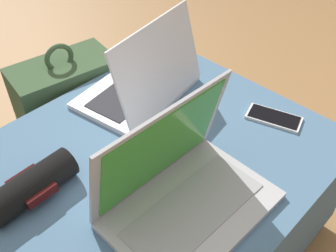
{
  "coord_description": "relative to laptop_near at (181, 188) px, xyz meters",
  "views": [
    {
      "loc": [
        -0.48,
        -0.51,
        1.11
      ],
      "look_at": [
        0.02,
        -0.02,
        0.47
      ],
      "focal_mm": 42.0,
      "sensor_mm": 36.0,
      "label": 1
    }
  ],
  "objects": [
    {
      "name": "cell_phone",
      "position": [
        0.39,
        0.01,
        -0.05
      ],
      "size": [
        0.11,
        0.16,
        0.01
      ],
      "rotation": [
        0.0,
        0.0,
        0.31
      ],
      "color": "white",
      "rests_on": "ottoman"
    },
    {
      "name": "wrist_brace",
      "position": [
        -0.22,
        0.25,
        -0.02
      ],
      "size": [
        0.21,
        0.09,
        0.07
      ],
      "rotation": [
        0.0,
        0.0,
        0.04
      ],
      "color": "black",
      "rests_on": "ottoman"
    },
    {
      "name": "ottoman",
      "position": [
        0.08,
        0.15,
        -0.25
      ],
      "size": [
        0.84,
        0.74,
        0.39
      ],
      "color": "#2A3D4E",
      "rests_on": "ground_plane"
    },
    {
      "name": "backpack",
      "position": [
        0.12,
        0.64,
        -0.24
      ],
      "size": [
        0.36,
        0.27,
        0.49
      ],
      "rotation": [
        0.0,
        0.0,
        2.97
      ],
      "color": "#385133",
      "rests_on": "ground_plane"
    },
    {
      "name": "ground_plane",
      "position": [
        0.08,
        0.15,
        -0.44
      ],
      "size": [
        14.0,
        14.0,
        0.0
      ],
      "primitive_type": "plane",
      "color": "#9E7042"
    },
    {
      "name": "laptop_near",
      "position": [
        0.0,
        0.0,
        0.0
      ],
      "size": [
        0.37,
        0.26,
        0.26
      ],
      "rotation": [
        0.0,
        0.0,
        -0.02
      ],
      "color": "#B7B7BC",
      "rests_on": "ottoman"
    },
    {
      "name": "laptop_far",
      "position": [
        0.21,
        0.34,
        -0.0
      ],
      "size": [
        0.37,
        0.29,
        0.25
      ],
      "rotation": [
        0.0,
        0.0,
        3.31
      ],
      "color": "silver",
      "rests_on": "ottoman"
    }
  ]
}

